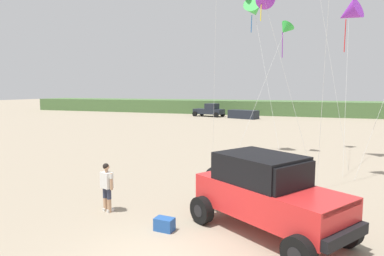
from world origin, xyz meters
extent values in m
cube|color=#4C703D|center=(-3.79, 49.86, 1.12)|extent=(90.00, 7.43, 2.24)
cube|color=red|center=(2.18, 2.53, 1.01)|extent=(4.70, 3.92, 0.90)
cube|color=red|center=(3.57, 1.64, 1.38)|extent=(1.84, 2.02, 0.12)
cube|color=black|center=(1.88, 2.72, 1.86)|extent=(2.89, 2.72, 0.80)
cube|color=black|center=(2.90, 2.07, 1.82)|extent=(0.99, 1.46, 0.72)
cube|color=black|center=(4.10, 1.30, 0.74)|extent=(1.14, 1.63, 0.28)
cylinder|color=black|center=(0.23, 3.78, 1.11)|extent=(0.67, 0.81, 0.77)
cylinder|color=black|center=(4.21, 2.46, 0.42)|extent=(0.87, 0.71, 0.84)
cylinder|color=black|center=(4.21, 2.46, 0.42)|extent=(0.49, 0.47, 0.38)
cylinder|color=black|center=(3.10, 0.72, 0.42)|extent=(0.87, 0.71, 0.84)
cylinder|color=black|center=(3.10, 0.72, 0.42)|extent=(0.49, 0.47, 0.38)
cylinder|color=black|center=(1.26, 4.34, 0.42)|extent=(0.87, 0.71, 0.84)
cylinder|color=black|center=(1.26, 4.34, 0.42)|extent=(0.49, 0.47, 0.38)
cylinder|color=black|center=(0.15, 2.61, 0.42)|extent=(0.87, 0.71, 0.84)
cylinder|color=black|center=(0.15, 2.61, 0.42)|extent=(0.49, 0.47, 0.38)
cylinder|color=tan|center=(-3.28, 2.50, 0.25)|extent=(0.14, 0.14, 0.49)
cylinder|color=#2D3347|center=(-3.28, 2.50, 0.64)|extent=(0.15, 0.15, 0.36)
cube|color=silver|center=(-3.27, 2.53, 0.05)|extent=(0.19, 0.28, 0.10)
cylinder|color=tan|center=(-3.08, 2.42, 0.25)|extent=(0.14, 0.14, 0.49)
cylinder|color=#2D3347|center=(-3.08, 2.42, 0.64)|extent=(0.15, 0.15, 0.36)
cube|color=silver|center=(-3.06, 2.46, 0.05)|extent=(0.19, 0.28, 0.10)
cube|color=silver|center=(-3.18, 2.46, 1.09)|extent=(0.46, 0.38, 0.54)
cylinder|color=tan|center=(-3.42, 2.55, 1.08)|extent=(0.09, 0.09, 0.56)
cylinder|color=silver|center=(-3.42, 2.55, 1.27)|extent=(0.11, 0.11, 0.16)
cylinder|color=tan|center=(-2.94, 2.37, 1.08)|extent=(0.09, 0.09, 0.56)
cylinder|color=silver|center=(-2.94, 2.37, 1.27)|extent=(0.11, 0.11, 0.16)
cylinder|color=tan|center=(-3.18, 2.46, 1.40)|extent=(0.10, 0.10, 0.08)
sphere|color=tan|center=(-3.18, 2.46, 1.54)|extent=(0.21, 0.21, 0.21)
sphere|color=black|center=(-3.19, 2.45, 1.56)|extent=(0.21, 0.21, 0.21)
cube|color=#23519E|center=(-0.70, 1.71, 0.19)|extent=(0.59, 0.40, 0.38)
cube|color=#1E232D|center=(-12.09, 42.26, 0.76)|extent=(4.90, 2.85, 0.76)
cube|color=#1E232D|center=(-11.55, 42.14, 1.56)|extent=(1.95, 2.10, 0.84)
cylinder|color=black|center=(-10.05, 42.88, 0.38)|extent=(0.80, 0.42, 0.76)
cylinder|color=black|center=(-10.51, 40.83, 0.38)|extent=(0.80, 0.42, 0.76)
cylinder|color=black|center=(-13.67, 43.68, 0.38)|extent=(0.80, 0.42, 0.76)
cylinder|color=black|center=(-14.12, 41.63, 0.38)|extent=(0.80, 0.42, 0.76)
cube|color=#1E232D|center=(-6.36, 40.38, 0.60)|extent=(4.53, 2.98, 1.20)
cone|color=purple|center=(4.88, 14.78, 8.43)|extent=(1.86, 1.55, 1.71)
cylinder|color=red|center=(4.73, 14.78, 7.18)|extent=(0.05, 0.24, 1.83)
cylinder|color=silver|center=(4.75, 12.41, 4.24)|extent=(0.26, 4.76, 8.39)
cone|color=green|center=(1.37, 14.97, 7.79)|extent=(1.34, 1.33, 1.05)
cylinder|color=purple|center=(1.22, 14.97, 6.85)|extent=(0.05, 0.26, 1.53)
cylinder|color=silver|center=(0.39, 12.03, 3.92)|extent=(1.97, 5.89, 7.75)
cone|color=green|center=(-0.56, 14.88, 9.09)|extent=(1.50, 1.57, 1.78)
cylinder|color=blue|center=(-0.71, 14.88, 8.22)|extent=(0.05, 0.20, 1.09)
cylinder|color=silver|center=(0.65, 12.66, 4.57)|extent=(2.43, 4.46, 9.05)
cylinder|color=silver|center=(3.61, 8.00, 5.89)|extent=(0.27, 1.05, 11.69)
cylinder|color=silver|center=(6.29, 11.45, 3.32)|extent=(2.44, 3.83, 6.56)
cylinder|color=silver|center=(3.59, 13.55, 7.59)|extent=(2.81, 3.83, 15.09)
cylinder|color=silver|center=(-2.22, 12.03, 7.90)|extent=(0.47, 2.29, 15.70)
cylinder|color=yellow|center=(0.41, 11.49, 8.12)|extent=(0.05, 0.13, 0.86)
cylinder|color=silver|center=(1.90, 10.95, 4.44)|extent=(2.70, 1.11, 8.77)
camera|label=1|loc=(3.35, -6.94, 4.13)|focal=31.63mm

